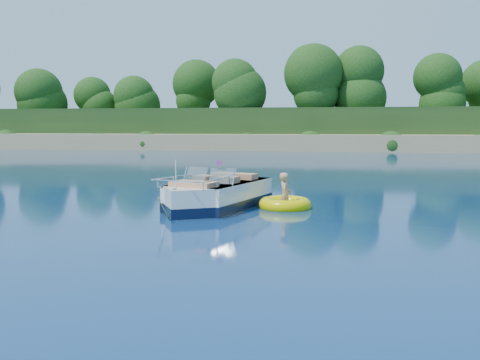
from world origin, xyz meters
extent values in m
plane|color=#0B244F|center=(0.00, 0.00, 0.00)|extent=(160.00, 160.00, 0.00)
cube|color=#A0835D|center=(0.00, 38.00, 0.50)|extent=(170.00, 8.00, 2.00)
cube|color=#1A3716|center=(0.00, 65.00, 1.00)|extent=(170.00, 56.00, 6.00)
cylinder|color=#322110|center=(-18.00, 40.50, 3.10)|extent=(0.44, 0.44, 3.20)
sphere|color=black|center=(-18.00, 40.50, 6.14)|extent=(5.28, 5.28, 5.28)
cylinder|color=#322110|center=(0.00, 42.00, 3.30)|extent=(0.44, 0.44, 3.60)
sphere|color=black|center=(0.00, 42.00, 6.72)|extent=(5.94, 5.94, 5.94)
cube|color=white|center=(-0.81, 1.98, 0.28)|extent=(2.72, 3.79, 0.95)
cube|color=white|center=(-1.28, 0.44, 0.28)|extent=(1.73, 1.73, 0.95)
cube|color=black|center=(-0.81, 1.98, 0.14)|extent=(2.76, 3.83, 0.27)
cube|color=black|center=(-1.28, 0.44, 0.14)|extent=(1.76, 1.76, 0.27)
cube|color=tan|center=(-0.73, 2.24, 0.54)|extent=(2.08, 2.71, 0.09)
cube|color=white|center=(-0.81, 1.98, 0.72)|extent=(2.76, 3.80, 0.05)
cube|color=black|center=(-0.26, 3.77, 0.32)|extent=(0.57, 0.45, 0.81)
cube|color=#8C9EA5|center=(-1.38, 1.50, 0.98)|extent=(0.74, 0.51, 0.44)
cube|color=#8C9EA5|center=(-0.60, 1.26, 0.98)|extent=(0.73, 0.34, 0.44)
cube|color=tan|center=(-1.26, 1.89, 0.75)|extent=(0.62, 0.62, 0.36)
cube|color=tan|center=(-0.48, 1.65, 0.75)|extent=(0.62, 0.62, 0.36)
cube|color=tan|center=(-0.55, 2.85, 0.75)|extent=(1.49, 0.88, 0.34)
cube|color=tan|center=(-1.23, 0.60, 0.73)|extent=(1.34, 0.99, 0.31)
cylinder|color=white|center=(-1.48, -0.22, 1.13)|extent=(0.03, 0.03, 0.77)
cube|color=red|center=(-0.68, 1.28, 1.35)|extent=(0.19, 0.07, 0.13)
cube|color=silver|center=(-1.49, -0.26, 0.78)|extent=(0.10, 0.08, 0.05)
cylinder|color=#F0F51A|center=(-1.71, -0.53, 0.32)|extent=(0.07, 0.97, 0.69)
torus|color=#E4D000|center=(1.08, 2.11, 0.10)|extent=(1.61, 1.61, 0.40)
torus|color=#BA1109|center=(1.08, 2.11, 0.12)|extent=(1.32, 1.32, 0.13)
imported|color=tan|center=(1.09, 2.09, 0.00)|extent=(0.36, 0.74, 1.44)
camera|label=1|loc=(2.38, -13.15, 2.40)|focal=40.00mm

